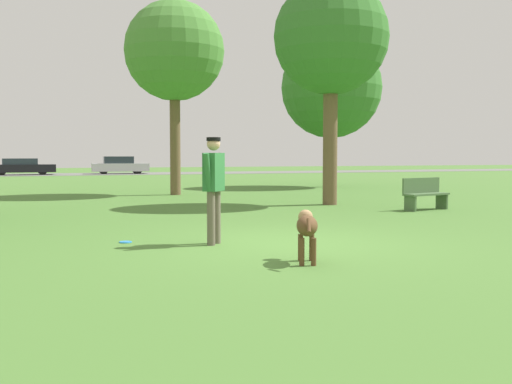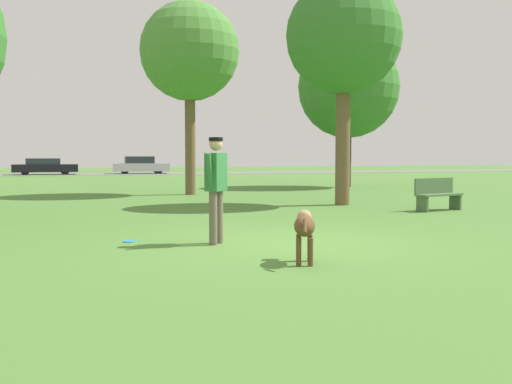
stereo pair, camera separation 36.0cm
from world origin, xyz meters
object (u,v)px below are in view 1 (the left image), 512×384
person (214,181)px  parked_car_black (22,167)px  tree_far_right (331,88)px  park_bench (424,193)px  tree_near_right (331,39)px  dog (307,227)px  parked_car_silver (120,165)px  frisbee (125,242)px  tree_mid_center (174,52)px

person → parked_car_black: size_ratio=0.38×
tree_far_right → park_bench: size_ratio=4.59×
tree_near_right → tree_far_right: bearing=62.9°
dog → parked_car_silver: parked_car_silver is taller
tree_near_right → tree_far_right: 9.70m
tree_far_right → parked_car_black: 26.02m
frisbee → tree_far_right: (11.03, 14.26, 4.42)m
parked_car_black → parked_car_silver: bearing=-1.3°
tree_mid_center → park_bench: (4.87, -8.11, -4.68)m
tree_near_right → dog: bearing=-118.8°
dog → park_bench: 8.56m
parked_car_black → tree_near_right: bearing=-76.0°
parked_car_black → park_bench: parked_car_black is taller
tree_near_right → parked_car_silver: size_ratio=1.51×
frisbee → tree_near_right: bearing=40.4°
frisbee → park_bench: (8.19, 3.29, 0.44)m
person → parked_car_black: (-3.85, 36.80, -0.43)m
frisbee → parked_car_black: 36.23m
dog → tree_mid_center: size_ratio=0.14×
tree_mid_center → tree_far_right: (7.71, 2.85, -0.70)m
frisbee → parked_car_silver: (4.42, 36.31, 0.63)m
tree_near_right → tree_far_right: (4.42, 8.63, -0.33)m
person → parked_car_black: person is taller
tree_far_right → park_bench: (-2.84, -10.97, -3.98)m
park_bench → parked_car_black: bearing=93.7°
tree_mid_center → parked_car_black: (-5.84, 24.72, -4.54)m
frisbee → parked_car_black: (-2.53, 36.13, 0.58)m
dog → tree_far_right: size_ratio=0.14×
park_bench → frisbee: bearing=-172.4°
parked_car_silver → dog: bearing=-91.0°
person → parked_car_silver: person is taller
tree_mid_center → frisbee: bearing=-106.2°
tree_mid_center → tree_far_right: bearing=20.3°
parked_car_silver → parked_car_black: bearing=-176.1°
person → tree_far_right: (9.71, 14.93, 3.41)m
dog → tree_far_right: bearing=-6.4°
tree_far_right → parked_car_black: size_ratio=1.46×
tree_far_right → parked_car_silver: bearing=106.7°
tree_near_right → person: bearing=-130.0°
tree_mid_center → parked_car_black: tree_mid_center is taller
parked_car_black → parked_car_silver: 6.95m
parked_car_black → dog: bearing=-86.0°
parked_car_black → park_bench: (10.72, -32.84, -0.14)m
tree_near_right → tree_mid_center: bearing=119.7°
person → parked_car_black: 37.01m
person → frisbee: bearing=103.1°
tree_near_right → park_bench: size_ratio=4.43×
person → frisbee: 1.80m
person → tree_near_right: size_ratio=0.27×
parked_car_black → parked_car_silver: (6.94, 0.17, 0.05)m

